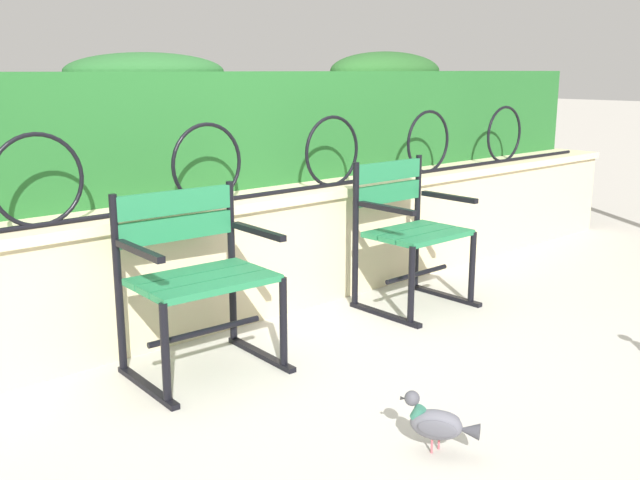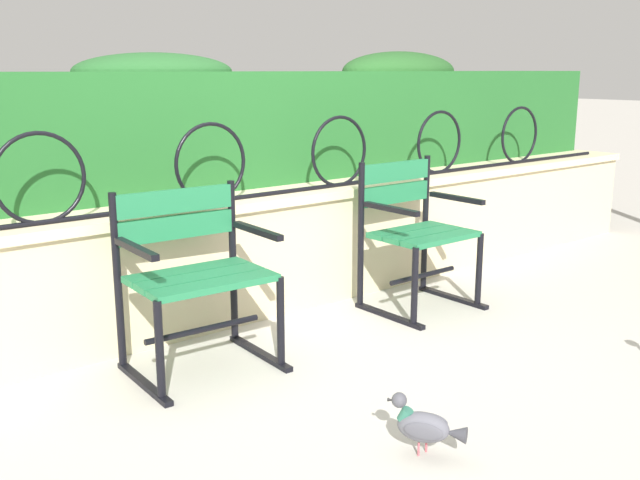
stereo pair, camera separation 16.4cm
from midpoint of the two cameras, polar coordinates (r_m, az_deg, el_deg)
ground_plane at (r=3.64m, az=2.10°, el=-8.69°), size 60.00×60.00×0.00m
stone_wall at (r=4.11m, az=-4.83°, el=-1.18°), size 7.18×0.41×0.67m
iron_arch_fence at (r=3.84m, az=-6.88°, el=5.63°), size 6.65×0.02×0.42m
hedge_row at (r=4.40m, az=-8.36°, el=8.98°), size 7.04×0.60×0.81m
park_chair_left at (r=3.37m, az=-8.47°, el=-2.39°), size 0.66×0.55×0.83m
park_chair_right at (r=4.25m, az=8.48°, el=0.85°), size 0.58×0.52×0.85m
pigeon_far_side at (r=2.73m, az=9.92°, el=-14.10°), size 0.20×0.27×0.22m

